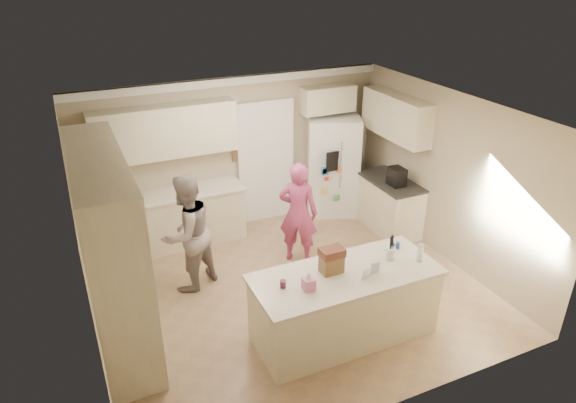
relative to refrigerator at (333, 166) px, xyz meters
name	(u,v)px	position (x,y,z in m)	size (l,w,h in m)	color
floor	(292,292)	(-1.74, -2.01, -0.91)	(5.20, 4.60, 0.02)	#9E7B57
ceiling	(292,113)	(-1.74, -2.01, 1.71)	(5.20, 4.60, 0.02)	white
wall_back	(234,154)	(-1.74, 0.30, 0.40)	(5.20, 0.02, 2.60)	tan
wall_front	(395,310)	(-1.74, -4.32, 0.40)	(5.20, 0.02, 2.60)	tan
wall_left	(82,253)	(-4.35, -2.01, 0.40)	(0.02, 4.60, 2.60)	tan
wall_right	(449,178)	(0.87, -2.01, 0.40)	(0.02, 4.60, 2.60)	tan
crown_back	(232,81)	(-1.74, 0.25, 1.63)	(5.20, 0.08, 0.12)	white
pantry_bank	(110,249)	(-4.04, -1.81, 0.28)	(0.60, 2.60, 2.35)	beige
back_base_cab	(176,220)	(-2.89, -0.01, -0.46)	(2.20, 0.60, 0.88)	beige
back_countertop	(173,195)	(-2.89, -0.02, 0.00)	(2.24, 0.63, 0.04)	#EFDCC7
back_upper_cab	(165,132)	(-2.89, 0.11, 1.00)	(2.20, 0.35, 0.80)	beige
doorway_opening	(266,163)	(-1.19, 0.27, 0.15)	(0.90, 0.06, 2.10)	black
doorway_casing	(266,164)	(-1.19, 0.23, 0.15)	(1.02, 0.03, 2.22)	white
wall_frame_upper	(236,140)	(-1.72, 0.26, 0.65)	(0.15, 0.02, 0.20)	brown
wall_frame_lower	(236,155)	(-1.72, 0.26, 0.38)	(0.15, 0.02, 0.20)	brown
refrigerator	(333,166)	(0.00, 0.00, 0.00)	(0.90, 0.70, 1.80)	white
fridge_seam	(342,173)	(0.00, -0.36, 0.00)	(0.01, 0.02, 1.78)	gray
fridge_dispenser	(332,162)	(-0.22, -0.37, 0.25)	(0.22, 0.03, 0.35)	black
fridge_handle_l	(341,166)	(-0.05, -0.37, 0.15)	(0.02, 0.02, 0.85)	silver
fridge_handle_r	(346,165)	(0.05, -0.37, 0.15)	(0.02, 0.02, 0.85)	silver
over_fridge_cab	(327,99)	(-0.09, 0.11, 1.20)	(0.95, 0.35, 0.45)	beige
right_base_cab	(389,206)	(0.56, -1.01, -0.46)	(0.60, 1.20, 0.88)	beige
right_countertop	(391,181)	(0.55, -1.01, 0.00)	(0.63, 1.24, 0.04)	#2D2B28
right_upper_cab	(396,116)	(0.69, -0.81, 1.05)	(0.35, 1.50, 0.70)	beige
coffee_maker	(397,177)	(0.51, -1.21, 0.17)	(0.22, 0.28, 0.30)	black
island_base	(344,306)	(-1.54, -3.11, -0.46)	(2.20, 0.90, 0.88)	beige
island_top	(346,275)	(-1.54, -3.11, 0.00)	(2.28, 0.96, 0.05)	#EFDCC7
utensil_crock	(390,254)	(-0.89, -3.06, 0.10)	(0.13, 0.13, 0.15)	white
tissue_box	(309,284)	(-2.09, -3.21, 0.10)	(0.13, 0.13, 0.14)	pink
tissue_plume	(309,276)	(-2.09, -3.21, 0.20)	(0.08, 0.08, 0.08)	white
dollhouse_body	(331,264)	(-1.69, -3.01, 0.14)	(0.26, 0.18, 0.22)	brown
dollhouse_roof	(332,252)	(-1.69, -3.01, 0.30)	(0.28, 0.20, 0.10)	#592D1E
jam_jar	(283,284)	(-2.34, -3.06, 0.07)	(0.07, 0.07, 0.09)	#59263F
greeting_card_a	(366,273)	(-1.39, -3.31, 0.11)	(0.12, 0.01, 0.16)	white
greeting_card_b	(375,268)	(-1.24, -3.26, 0.11)	(0.12, 0.01, 0.16)	silver
water_bottle	(420,253)	(-0.59, -3.26, 0.14)	(0.07, 0.07, 0.24)	silver
shaker_salt	(393,246)	(-0.72, -2.89, 0.07)	(0.05, 0.05, 0.09)	#324C9B
shaker_pepper	(398,245)	(-0.65, -2.89, 0.07)	(0.05, 0.05, 0.09)	#324C9B
teen_boy	(187,233)	(-2.99, -1.27, -0.04)	(0.84, 0.65, 1.72)	gray
teen_girl	(298,213)	(-1.29, -1.27, -0.09)	(0.59, 0.39, 1.62)	#B54793
fridge_magnets	(343,173)	(0.00, -0.36, 0.00)	(0.76, 0.02, 1.44)	tan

